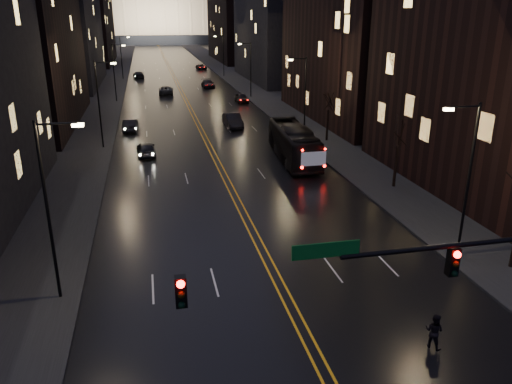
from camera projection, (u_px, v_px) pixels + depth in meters
road at (168, 65)px, 137.41m from camera, size 20.00×320.00×0.02m
sidewalk_left at (116, 66)px, 134.61m from camera, size 8.00×320.00×0.16m
sidewalk_right at (218, 64)px, 140.17m from camera, size 8.00×320.00×0.16m
center_line at (168, 65)px, 137.41m from camera, size 0.62×320.00×0.01m
building_left_mid at (12, 8)px, 58.59m from camera, size 12.00×30.00×28.00m
building_left_far at (63, 32)px, 94.91m from camera, size 12.00×34.00×20.00m
building_left_dist at (87, 19)px, 138.40m from camera, size 12.00×40.00×24.00m
building_right_mid at (277, 16)px, 102.23m from camera, size 12.00×34.00×26.00m
building_right_dist at (236, 22)px, 147.07m from camera, size 12.00×40.00×22.00m
capitol at (154, 5)px, 242.04m from camera, size 90.00×50.00×58.50m
streetlamp_right_near at (467, 174)px, 27.43m from camera, size 2.13×0.25×9.00m
streetlamp_left_near at (51, 203)px, 23.14m from camera, size 2.13×0.25×9.00m
streetlamp_right_mid at (304, 93)px, 55.03m from camera, size 2.13×0.25×9.00m
streetlamp_left_mid at (100, 100)px, 50.74m from camera, size 2.13×0.25×9.00m
streetlamp_right_far at (250, 67)px, 82.64m from camera, size 2.13×0.25×9.00m
streetlamp_left_far at (115, 70)px, 78.34m from camera, size 2.13×0.25×9.00m
streetlamp_right_dist at (223, 53)px, 110.24m from camera, size 2.13×0.25×9.00m
streetlamp_left_dist at (122, 55)px, 105.95m from camera, size 2.13×0.25×9.00m
tree_right_mid at (399, 133)px, 39.09m from camera, size 2.40×2.40×6.65m
tree_right_far at (328, 101)px, 53.82m from camera, size 2.40×2.40×6.65m
bus at (294, 143)px, 47.76m from camera, size 3.61×12.18×3.35m
oncoming_car_a at (146, 149)px, 49.47m from camera, size 1.98×4.39×1.46m
oncoming_car_b at (130, 125)px, 60.06m from camera, size 1.81×4.54×1.47m
oncoming_car_c at (166, 90)px, 87.34m from camera, size 2.66×5.31×1.44m
oncoming_car_d at (139, 75)px, 109.35m from camera, size 2.60×5.24×1.46m
receding_car_a at (233, 121)px, 61.91m from camera, size 1.93×5.26×1.72m
receding_car_b at (242, 98)px, 79.17m from camera, size 1.83×4.42×1.50m
receding_car_c at (208, 84)px, 94.90m from camera, size 2.29×5.26×1.51m
receding_car_d at (201, 67)px, 126.44m from camera, size 2.64×4.82×1.28m
pedestrian_b at (434, 331)px, 20.98m from camera, size 0.82×0.88×1.60m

